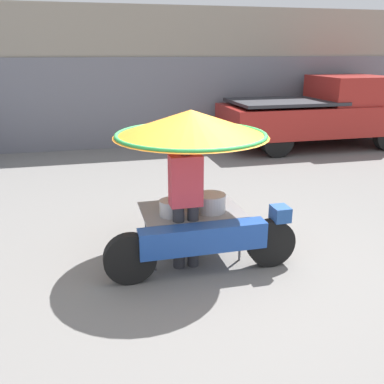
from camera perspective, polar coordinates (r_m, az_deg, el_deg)
The scene contains 5 objects.
ground_plane at distance 5.57m, azimuth 3.37°, elevation -9.15°, with size 36.00×36.00×0.00m, color slate.
shopfront_building at distance 12.92m, azimuth -7.68°, elevation 14.98°, with size 28.00×2.06×3.70m.
vendor_motorcycle_cart at distance 5.23m, azimuth 0.14°, elevation 6.04°, with size 2.35×1.92×1.89m.
vendor_person at distance 5.07m, azimuth -0.85°, elevation -0.59°, with size 0.38×0.22×1.64m.
pickup_truck at distance 12.46m, azimuth 17.23°, elevation 10.08°, with size 5.37×1.99×1.91m.
Camera 1 is at (-1.52, -4.70, 2.57)m, focal length 40.00 mm.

